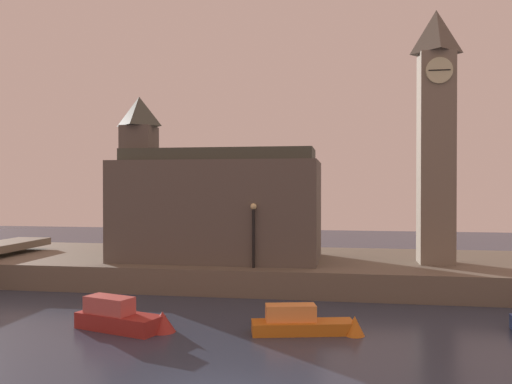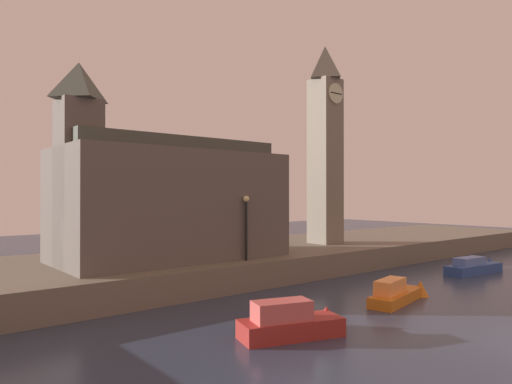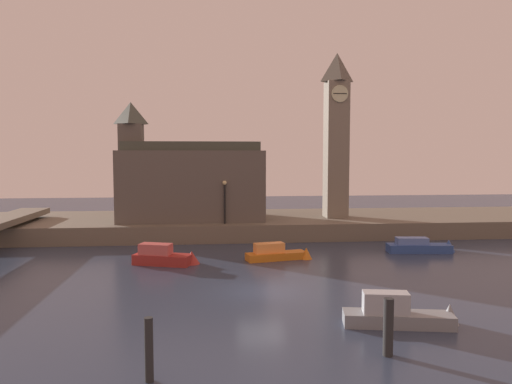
{
  "view_description": "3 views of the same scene",
  "coord_description": "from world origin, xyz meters",
  "views": [
    {
      "loc": [
        3.57,
        -14.35,
        6.14
      ],
      "look_at": [
        -1.42,
        15.79,
        5.81
      ],
      "focal_mm": 37.1,
      "sensor_mm": 36.0,
      "label": 1
    },
    {
      "loc": [
        -17.64,
        -5.4,
        5.24
      ],
      "look_at": [
        1.38,
        17.8,
        5.41
      ],
      "focal_mm": 32.47,
      "sensor_mm": 36.0,
      "label": 2
    },
    {
      "loc": [
        -2.65,
        -25.05,
        7.26
      ],
      "look_at": [
        1.11,
        14.31,
        4.26
      ],
      "focal_mm": 33.51,
      "sensor_mm": 36.0,
      "label": 3
    }
  ],
  "objects": [
    {
      "name": "boat_dinghy_red",
      "position": [
        -5.54,
        6.92,
        0.51
      ],
      "size": [
        4.75,
        2.5,
        1.51
      ],
      "color": "maroon",
      "rests_on": "ground"
    },
    {
      "name": "mooring_post_left",
      "position": [
        -4.66,
        -9.91,
        1.05
      ],
      "size": [
        0.28,
        0.28,
        2.11
      ],
      "primitive_type": "cylinder",
      "color": "#292929",
      "rests_on": "ground"
    },
    {
      "name": "boat_cruiser_grey",
      "position": [
        5.65,
        -5.81,
        0.48
      ],
      "size": [
        5.28,
        1.98,
        1.75
      ],
      "color": "gray",
      "rests_on": "ground"
    },
    {
      "name": "boat_patrol_orange",
      "position": [
        2.31,
        7.66,
        0.4
      ],
      "size": [
        4.98,
        2.1,
        1.44
      ],
      "color": "orange",
      "rests_on": "ground"
    },
    {
      "name": "parliament_hall",
      "position": [
        -4.7,
        18.65,
        5.0
      ],
      "size": [
        12.85,
        6.47,
        10.53
      ],
      "color": "#5B544C",
      "rests_on": "far_embankment"
    },
    {
      "name": "boat_tour_blue",
      "position": [
        13.47,
        9.16,
        0.41
      ],
      "size": [
        5.4,
        1.8,
        1.38
      ],
      "color": "#2D4C93",
      "rests_on": "ground"
    },
    {
      "name": "mooring_post_right",
      "position": [
        3.73,
        -8.71,
        1.06
      ],
      "size": [
        0.37,
        0.37,
        2.13
      ],
      "primitive_type": "cylinder",
      "color": "#292929",
      "rests_on": "ground"
    },
    {
      "name": "far_embankment",
      "position": [
        0.0,
        20.0,
        0.75
      ],
      "size": [
        70.0,
        12.0,
        1.5
      ],
      "primitive_type": "cube",
      "color": "#6B6051",
      "rests_on": "ground"
    },
    {
      "name": "streetlamp",
      "position": [
        -1.47,
        15.21,
        3.81
      ],
      "size": [
        0.36,
        0.36,
        3.68
      ],
      "color": "black",
      "rests_on": "far_embankment"
    },
    {
      "name": "clock_tower",
      "position": [
        9.05,
        18.74,
        9.34
      ],
      "size": [
        2.21,
        2.26,
        15.21
      ],
      "color": "slate",
      "rests_on": "far_embankment"
    },
    {
      "name": "ground_plane",
      "position": [
        0.0,
        0.0,
        0.0
      ],
      "size": [
        120.0,
        120.0,
        0.0
      ],
      "primitive_type": "plane",
      "color": "#2D384C"
    }
  ]
}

